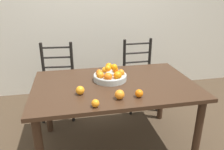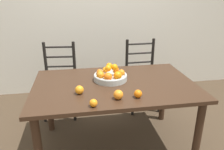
{
  "view_description": "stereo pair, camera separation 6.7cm",
  "coord_description": "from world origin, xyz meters",
  "px_view_note": "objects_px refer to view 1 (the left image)",
  "views": [
    {
      "loc": [
        -0.41,
        -1.91,
        1.57
      ],
      "look_at": [
        -0.03,
        -0.01,
        0.82
      ],
      "focal_mm": 35.0,
      "sensor_mm": 36.0,
      "label": 1
    },
    {
      "loc": [
        -0.35,
        -1.92,
        1.57
      ],
      "look_at": [
        -0.03,
        -0.01,
        0.82
      ],
      "focal_mm": 35.0,
      "sensor_mm": 36.0,
      "label": 2
    }
  ],
  "objects_px": {
    "orange_loose_1": "(120,94)",
    "orange_loose_2": "(139,93)",
    "chair_right": "(140,75)",
    "fruit_bowl": "(110,76)",
    "orange_loose_3": "(80,90)",
    "orange_loose_0": "(95,103)",
    "chair_left": "(58,81)"
  },
  "relations": [
    {
      "from": "orange_loose_0",
      "to": "orange_loose_3",
      "type": "height_order",
      "value": "orange_loose_3"
    },
    {
      "from": "orange_loose_0",
      "to": "chair_right",
      "type": "bearing_deg",
      "value": 57.63
    },
    {
      "from": "orange_loose_0",
      "to": "orange_loose_1",
      "type": "height_order",
      "value": "orange_loose_1"
    },
    {
      "from": "orange_loose_2",
      "to": "chair_right",
      "type": "distance_m",
      "value": 1.23
    },
    {
      "from": "fruit_bowl",
      "to": "orange_loose_3",
      "type": "distance_m",
      "value": 0.41
    },
    {
      "from": "orange_loose_2",
      "to": "orange_loose_0",
      "type": "bearing_deg",
      "value": -166.21
    },
    {
      "from": "orange_loose_1",
      "to": "chair_right",
      "type": "relative_size",
      "value": 0.08
    },
    {
      "from": "orange_loose_3",
      "to": "chair_left",
      "type": "bearing_deg",
      "value": 104.0
    },
    {
      "from": "fruit_bowl",
      "to": "chair_right",
      "type": "distance_m",
      "value": 0.96
    },
    {
      "from": "fruit_bowl",
      "to": "chair_left",
      "type": "xyz_separation_m",
      "value": [
        -0.56,
        0.72,
        -0.31
      ]
    },
    {
      "from": "orange_loose_1",
      "to": "fruit_bowl",
      "type": "bearing_deg",
      "value": 90.11
    },
    {
      "from": "fruit_bowl",
      "to": "orange_loose_3",
      "type": "bearing_deg",
      "value": -140.08
    },
    {
      "from": "fruit_bowl",
      "to": "orange_loose_3",
      "type": "relative_size",
      "value": 4.41
    },
    {
      "from": "orange_loose_1",
      "to": "chair_right",
      "type": "xyz_separation_m",
      "value": [
        0.56,
        1.13,
        -0.3
      ]
    },
    {
      "from": "orange_loose_0",
      "to": "orange_loose_1",
      "type": "distance_m",
      "value": 0.23
    },
    {
      "from": "fruit_bowl",
      "to": "orange_loose_2",
      "type": "distance_m",
      "value": 0.45
    },
    {
      "from": "orange_loose_3",
      "to": "chair_left",
      "type": "height_order",
      "value": "chair_left"
    },
    {
      "from": "orange_loose_1",
      "to": "chair_right",
      "type": "bearing_deg",
      "value": 63.56
    },
    {
      "from": "orange_loose_2",
      "to": "orange_loose_3",
      "type": "relative_size",
      "value": 0.91
    },
    {
      "from": "orange_loose_0",
      "to": "chair_left",
      "type": "height_order",
      "value": "chair_left"
    },
    {
      "from": "fruit_bowl",
      "to": "orange_loose_0",
      "type": "relative_size",
      "value": 5.33
    },
    {
      "from": "orange_loose_1",
      "to": "chair_left",
      "type": "distance_m",
      "value": 1.3
    },
    {
      "from": "orange_loose_1",
      "to": "orange_loose_2",
      "type": "relative_size",
      "value": 1.17
    },
    {
      "from": "orange_loose_1",
      "to": "chair_left",
      "type": "height_order",
      "value": "chair_left"
    },
    {
      "from": "chair_left",
      "to": "chair_right",
      "type": "bearing_deg",
      "value": 5.21
    },
    {
      "from": "orange_loose_2",
      "to": "chair_right",
      "type": "relative_size",
      "value": 0.07
    },
    {
      "from": "fruit_bowl",
      "to": "chair_right",
      "type": "height_order",
      "value": "chair_right"
    },
    {
      "from": "orange_loose_3",
      "to": "chair_left",
      "type": "xyz_separation_m",
      "value": [
        -0.24,
        0.98,
        -0.29
      ]
    },
    {
      "from": "orange_loose_1",
      "to": "orange_loose_2",
      "type": "xyz_separation_m",
      "value": [
        0.17,
        0.0,
        -0.01
      ]
    },
    {
      "from": "chair_right",
      "to": "fruit_bowl",
      "type": "bearing_deg",
      "value": -129.81
    },
    {
      "from": "fruit_bowl",
      "to": "orange_loose_2",
      "type": "relative_size",
      "value": 4.85
    },
    {
      "from": "fruit_bowl",
      "to": "chair_left",
      "type": "distance_m",
      "value": 0.96
    }
  ]
}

